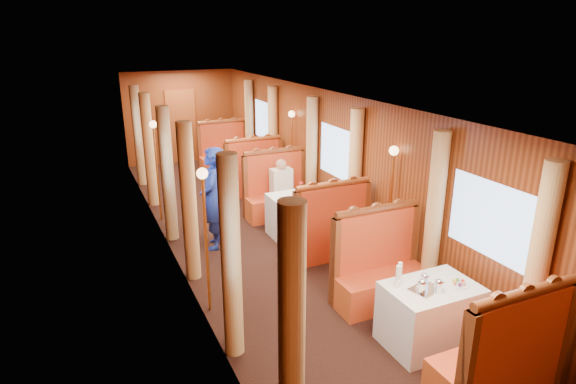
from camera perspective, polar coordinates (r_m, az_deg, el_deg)
floor at (r=8.50m, az=-3.25°, el=-5.85°), size 3.00×12.00×0.01m
ceiling at (r=7.80m, az=-3.59°, el=11.11°), size 3.00×12.00×0.01m
wall_far at (r=13.70m, az=-12.59°, el=8.65°), size 3.00×0.01×2.50m
wall_left at (r=7.68m, az=-13.91°, el=0.91°), size 0.01×12.00×2.50m
wall_right at (r=8.69m, az=5.88°, el=3.40°), size 0.01×12.00×2.50m
doorway_far at (r=13.72m, az=-12.49°, el=7.61°), size 0.80×0.04×2.00m
table_near at (r=6.00m, az=16.42°, el=-13.78°), size 1.05×0.72×0.75m
banquette_near_fwd at (r=5.40m, az=23.73°, el=-18.10°), size 1.30×0.55×1.34m
banquette_near_aft at (r=6.66m, az=10.79°, el=-9.41°), size 1.30×0.55×1.34m
table_mid at (r=8.62m, az=1.36°, el=-2.74°), size 1.05×0.72×0.75m
banquette_mid_fwd at (r=7.77m, az=4.61°, el=-4.88°), size 1.30×0.55×1.34m
banquette_mid_aft at (r=9.47m, az=-1.29°, el=-0.43°), size 1.30×0.55×1.34m
table_far at (r=11.71m, az=-6.08°, el=2.96°), size 1.05×0.72×0.75m
banquette_far_fwd at (r=10.78m, az=-4.37°, el=1.89°), size 1.30×0.55×1.34m
banquette_far_aft at (r=12.64m, az=-7.55°, el=4.29°), size 1.30×0.55×1.34m
tea_tray at (r=5.71m, az=15.98°, el=-11.02°), size 0.40×0.34×0.01m
teapot_left at (r=5.61m, az=15.58°, el=-10.89°), size 0.18×0.14×0.13m
teapot_right at (r=5.67m, az=17.41°, el=-10.73°), size 0.18×0.14×0.13m
teapot_back at (r=5.78m, az=15.89°, el=-10.08°), size 0.16×0.13×0.12m
fruit_plate at (r=5.92m, az=19.57°, el=-10.17°), size 0.23×0.23×0.05m
cup_inboard at (r=5.65m, az=12.86°, el=-9.96°), size 0.08×0.08×0.26m
cup_outboard at (r=5.73m, az=13.08°, el=-9.57°), size 0.08×0.08×0.26m
rose_vase_mid at (r=8.42m, az=1.55°, el=0.72°), size 0.06×0.06×0.36m
rose_vase_far at (r=11.61m, az=-6.12°, el=5.63°), size 0.06×0.06×0.36m
window_left_near at (r=4.45m, az=-5.08°, el=-9.11°), size 0.01×1.20×0.90m
curtain_left_near_a at (r=4.01m, az=0.43°, el=-17.09°), size 0.22×0.22×2.35m
curtain_left_near_b at (r=5.26m, az=-6.77°, el=-7.91°), size 0.22×0.22×2.35m
window_right_near at (r=6.01m, az=22.72°, el=-2.99°), size 0.01×1.20×0.90m
curtain_right_near_a at (r=5.59m, az=27.40°, el=-8.38°), size 0.22×0.22×2.35m
curtain_right_near_b at (r=6.55m, az=16.90°, el=-3.16°), size 0.22×0.22×2.35m
window_left_mid at (r=7.63m, az=-13.91°, el=2.35°), size 0.01×1.20×0.90m
curtain_left_mid_a at (r=7.00m, az=-11.67°, el=-1.31°), size 0.22×0.22×2.35m
curtain_left_mid_b at (r=8.46m, az=-14.09°, el=1.98°), size 0.22×0.22×2.35m
window_right_mid at (r=8.63m, az=5.83°, el=4.68°), size 0.01×1.20×0.90m
curtain_right_mid_a at (r=8.01m, az=7.90°, el=1.45°), size 0.22×0.22×2.35m
curtain_right_mid_b at (r=9.31m, az=2.82°, el=4.04°), size 0.22×0.22×2.35m
window_left_far at (r=11.00m, az=-17.45°, el=6.94°), size 0.01×1.20×0.90m
curtain_left_far_a at (r=10.31m, az=-16.14°, el=4.76°), size 0.22×0.22×2.35m
curtain_left_far_b at (r=11.83m, az=-17.33°, el=6.36°), size 0.22×0.22×2.35m
window_right_far at (r=11.72m, az=-2.81°, el=8.44°), size 0.01×1.20×0.90m
curtain_right_far_a at (r=11.02m, az=-1.79°, el=6.35°), size 0.22×0.22×2.35m
curtain_right_far_b at (r=12.45m, az=-4.58°, el=7.72°), size 0.22×0.22×2.35m
sconce_left_fore at (r=6.03m, az=-9.87°, el=-2.34°), size 0.14×0.14×1.95m
sconce_right_fore at (r=7.20m, az=12.18°, el=0.97°), size 0.14×0.14×1.95m
sconce_left_aft at (r=9.33m, az=-15.45°, el=4.74°), size 0.14×0.14×1.95m
sconce_right_aft at (r=10.12m, az=0.43°, el=6.46°), size 0.14×0.14×1.95m
steward at (r=8.07m, az=-8.88°, el=-0.77°), size 0.61×0.74×1.74m
passenger at (r=9.17m, az=-0.73°, el=1.02°), size 0.40×0.44×0.76m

